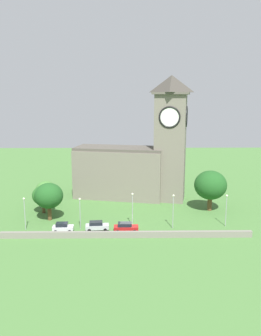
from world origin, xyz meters
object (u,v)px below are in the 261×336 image
object	(u,v)px
car_white	(63,227)
streetlamp_west_mid	(80,208)
streetlamp_east_end	(226,205)
tree_by_tower	(49,196)
streetlamp_west_end	(24,208)
car_red	(126,227)
tree_riverside_west	(210,185)
streetlamp_central	(132,204)
car_silver	(97,226)
tree_churchyard	(46,190)
tree_riverside_east	(43,195)
streetlamp_east_mid	(173,206)
church	(138,159)

from	to	relation	value
car_white	streetlamp_west_mid	bearing A→B (deg)	21.59
car_white	streetlamp_east_end	size ratio (longest dim) A/B	0.61
streetlamp_east_end	tree_by_tower	distance (m)	36.92
streetlamp_west_end	car_red	bearing A→B (deg)	-3.99
streetlamp_west_mid	tree_riverside_west	world-z (taller)	tree_riverside_west
streetlamp_central	streetlamp_east_end	distance (m)	19.02
car_silver	tree_churchyard	world-z (taller)	tree_churchyard
car_white	car_silver	size ratio (longest dim) A/B	0.87
streetlamp_west_end	tree_riverside_east	distance (m)	10.52
streetlamp_central	streetlamp_east_mid	distance (m)	8.18
streetlamp_west_mid	tree_riverside_east	xyz separation A→B (m)	(-9.64, 10.40, -0.29)
streetlamp_west_end	streetlamp_east_end	distance (m)	40.32
car_white	streetlamp_central	world-z (taller)	streetlamp_central
church	streetlamp_east_end	distance (m)	27.83
car_red	streetlamp_central	world-z (taller)	streetlamp_central
church	car_white	bearing A→B (deg)	-123.10
streetlamp_west_end	car_silver	bearing A→B (deg)	-2.34
streetlamp_central	tree_churchyard	world-z (taller)	streetlamp_central
streetlamp_central	tree_by_tower	bearing A→B (deg)	167.21
church	car_silver	bearing A→B (deg)	-111.13
car_silver	streetlamp_east_end	size ratio (longest dim) A/B	0.70
church	tree_riverside_west	world-z (taller)	church
car_silver	tree_riverside_west	distance (m)	28.52
streetlamp_west_mid	car_red	bearing A→B (deg)	-8.95
tree_by_tower	tree_churchyard	xyz separation A→B (m)	(-2.89, 9.83, -1.32)
car_white	car_red	world-z (taller)	car_red
streetlamp_west_end	streetlamp_west_mid	xyz separation A→B (m)	(10.89, 0.03, -0.08)
streetlamp_east_end	tree_riverside_west	size ratio (longest dim) A/B	0.71
car_red	tree_riverside_west	bearing A→B (deg)	33.93
car_silver	tree_by_tower	xyz separation A→B (m)	(-10.60, 6.18, 4.41)
streetlamp_west_mid	streetlamp_east_mid	world-z (taller)	streetlamp_east_mid
car_white	tree_riverside_west	xyz separation A→B (m)	(31.82, 13.00, 5.07)
streetlamp_east_end	streetlamp_west_mid	bearing A→B (deg)	-177.29
car_white	streetlamp_central	xyz separation A→B (m)	(13.67, 2.86, 3.76)
car_silver	streetlamp_east_end	world-z (taller)	streetlamp_east_end
tree_by_tower	tree_churchyard	size ratio (longest dim) A/B	1.31
church	car_silver	xyz separation A→B (m)	(-8.98, -23.23, -9.21)
car_white	streetlamp_east_mid	size ratio (longest dim) A/B	0.58
streetlamp_west_mid	streetlamp_east_mid	xyz separation A→B (m)	(18.47, 0.29, 0.32)
church	streetlamp_west_end	xyz separation A→B (m)	(-23.20, -22.65, -5.70)
car_white	streetlamp_central	size ratio (longest dim) A/B	0.58
car_silver	streetlamp_west_end	distance (m)	14.66
streetlamp_east_mid	tree_churchyard	world-z (taller)	streetlamp_east_mid
car_red	streetlamp_east_end	distance (m)	20.87
car_red	tree_riverside_west	world-z (taller)	tree_riverside_west
tree_churchyard	car_silver	bearing A→B (deg)	-49.88
streetlamp_central	tree_churchyard	size ratio (longest dim) A/B	1.13
car_silver	streetlamp_east_mid	world-z (taller)	streetlamp_east_mid
streetlamp_west_mid	church	bearing A→B (deg)	61.44
tree_churchyard	tree_riverside_west	xyz separation A→B (m)	(38.71, -3.69, 1.98)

